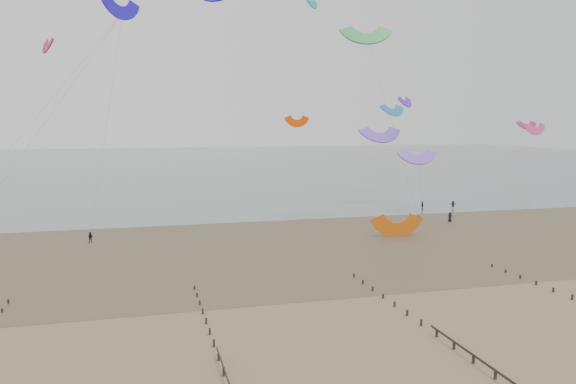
% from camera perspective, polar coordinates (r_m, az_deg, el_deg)
% --- Properties ---
extents(ground, '(500.00, 500.00, 0.00)m').
position_cam_1_polar(ground, '(52.95, 7.48, -12.33)').
color(ground, brown).
rests_on(ground, ground).
extents(sea_and_shore, '(500.00, 665.00, 0.03)m').
position_cam_1_polar(sea_and_shore, '(83.78, -4.15, -5.00)').
color(sea_and_shore, '#475654').
rests_on(sea_and_shore, ground).
extents(kitesurfers, '(135.44, 16.46, 1.87)m').
position_cam_1_polar(kitesurfers, '(108.76, 13.81, -1.94)').
color(kitesurfers, black).
rests_on(kitesurfers, ground).
extents(grounded_kite, '(7.45, 6.07, 3.83)m').
position_cam_1_polar(grounded_kite, '(88.77, 10.99, -4.43)').
color(grounded_kite, '#DA5C0D').
rests_on(grounded_kite, ground).
extents(kites_airborne, '(237.32, 107.29, 38.23)m').
position_cam_1_polar(kites_airborne, '(137.22, -11.30, 9.10)').
color(kites_airborne, '#2311DA').
rests_on(kites_airborne, ground).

